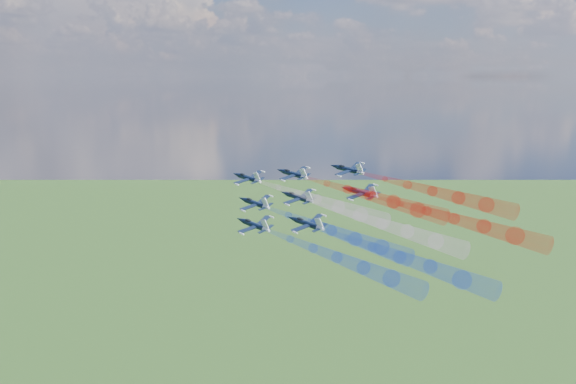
{
  "coord_description": "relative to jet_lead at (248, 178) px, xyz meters",
  "views": [
    {
      "loc": [
        -23.02,
        -158.28,
        162.65
      ],
      "look_at": [
        1.09,
        7.0,
        131.78
      ],
      "focal_mm": 39.04,
      "sensor_mm": 36.0,
      "label": 1
    }
  ],
  "objects": [
    {
      "name": "trail_outer_right",
      "position": [
        43.95,
        -31.43,
        0.71
      ],
      "size": [
        29.93,
        40.05,
        9.18
      ],
      "primitive_type": null,
      "rotation": [
        0.09,
        -0.28,
        0.58
      ],
      "color": "red"
    },
    {
      "name": "trail_center_third",
      "position": [
        28.06,
        -40.85,
        -5.03
      ],
      "size": [
        29.93,
        40.05,
        9.18
      ],
      "primitive_type": null,
      "rotation": [
        0.09,
        -0.28,
        0.58
      ],
      "color": "white"
    },
    {
      "name": "jet_rear_left",
      "position": [
        11.68,
        -32.98,
        -6.28
      ],
      "size": [
        16.36,
        16.91,
        7.32
      ],
      "primitive_type": null,
      "rotation": [
        0.09,
        -0.28,
        0.58
      ],
      "color": "black"
    },
    {
      "name": "trail_outer_left",
      "position": [
        15.36,
        -50.71,
        -9.88
      ],
      "size": [
        29.93,
        40.05,
        9.18
      ],
      "primitive_type": null,
      "rotation": [
        0.09,
        -0.28,
        0.58
      ],
      "color": "blue"
    },
    {
      "name": "jet_inner_left",
      "position": [
        0.65,
        -15.2,
        -4.48
      ],
      "size": [
        16.36,
        16.91,
        7.32
      ],
      "primitive_type": null,
      "rotation": [
        0.09,
        -0.28,
        0.58
      ],
      "color": "black"
    },
    {
      "name": "trail_lead",
      "position": [
        16.11,
        -23.07,
        -2.4
      ],
      "size": [
        29.93,
        40.05,
        9.18
      ],
      "primitive_type": null,
      "rotation": [
        0.09,
        -0.28,
        0.58
      ],
      "color": "white"
    },
    {
      "name": "jet_inner_right",
      "position": [
        12.64,
        -4.7,
        1.61
      ],
      "size": [
        16.36,
        16.91,
        7.32
      ],
      "primitive_type": null,
      "rotation": [
        0.09,
        -0.28,
        0.58
      ],
      "color": "black"
    },
    {
      "name": "trail_rear_right",
      "position": [
        43.7,
        -46.3,
        -3.13
      ],
      "size": [
        29.93,
        40.05,
        9.18
      ],
      "primitive_type": null,
      "rotation": [
        0.09,
        -0.28,
        0.58
      ],
      "color": "red"
    },
    {
      "name": "trail_inner_left",
      "position": [
        16.75,
        -38.28,
        -6.88
      ],
      "size": [
        29.93,
        40.05,
        9.18
      ],
      "primitive_type": null,
      "rotation": [
        0.09,
        -0.28,
        0.58
      ],
      "color": "blue"
    },
    {
      "name": "jet_outer_left",
      "position": [
        -0.75,
        -27.64,
        -7.48
      ],
      "size": [
        16.36,
        16.91,
        7.32
      ],
      "primitive_type": null,
      "rotation": [
        0.09,
        -0.28,
        0.58
      ],
      "color": "black"
    },
    {
      "name": "jet_rear_right",
      "position": [
        27.6,
        -23.23,
        -0.72
      ],
      "size": [
        16.36,
        16.91,
        7.32
      ],
      "primitive_type": null,
      "rotation": [
        0.09,
        -0.28,
        0.58
      ],
      "color": "black"
    },
    {
      "name": "jet_lead",
      "position": [
        0.0,
        0.0,
        0.0
      ],
      "size": [
        16.36,
        16.91,
        7.32
      ],
      "primitive_type": null,
      "rotation": [
        0.09,
        -0.28,
        0.58
      ],
      "color": "black"
    },
    {
      "name": "trail_rear_left",
      "position": [
        27.79,
        -56.05,
        -8.68
      ],
      "size": [
        29.93,
        40.05,
        9.18
      ],
      "primitive_type": null,
      "rotation": [
        0.09,
        -0.28,
        0.58
      ],
      "color": "blue"
    },
    {
      "name": "jet_outer_right",
      "position": [
        27.85,
        -8.36,
        3.11
      ],
      "size": [
        16.36,
        16.91,
        7.32
      ],
      "primitive_type": null,
      "rotation": [
        0.09,
        -0.28,
        0.58
      ],
      "color": "black"
    },
    {
      "name": "trail_inner_right",
      "position": [
        28.75,
        -27.77,
        -0.79
      ],
      "size": [
        29.93,
        40.05,
        9.18
      ],
      "primitive_type": null,
      "rotation": [
        0.09,
        -0.28,
        0.58
      ],
      "color": "red"
    },
    {
      "name": "jet_center_third",
      "position": [
        11.95,
        -17.78,
        -2.63
      ],
      "size": [
        16.36,
        16.91,
        7.32
      ],
      "primitive_type": null,
      "rotation": [
        0.09,
        -0.28,
        0.58
      ],
      "color": "black"
    }
  ]
}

